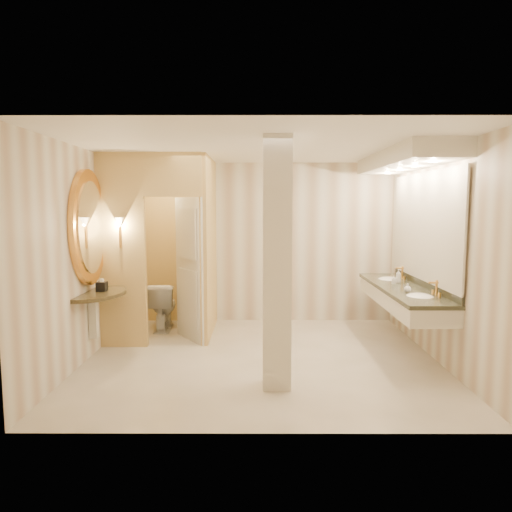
% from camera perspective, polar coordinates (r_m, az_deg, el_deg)
% --- Properties ---
extents(floor, '(4.50, 4.50, 0.00)m').
position_cam_1_polar(floor, '(6.10, 0.63, -12.60)').
color(floor, beige).
rests_on(floor, ground).
extents(ceiling, '(4.50, 4.50, 0.00)m').
position_cam_1_polar(ceiling, '(5.82, 0.66, 13.43)').
color(ceiling, white).
rests_on(ceiling, wall_back).
extents(wall_back, '(4.50, 0.02, 2.70)m').
position_cam_1_polar(wall_back, '(7.80, 0.52, 1.66)').
color(wall_back, beige).
rests_on(wall_back, floor).
extents(wall_front, '(4.50, 0.02, 2.70)m').
position_cam_1_polar(wall_front, '(3.83, 0.90, -3.08)').
color(wall_front, beige).
rests_on(wall_front, floor).
extents(wall_left, '(0.02, 4.00, 2.70)m').
position_cam_1_polar(wall_left, '(6.21, -20.59, 0.10)').
color(wall_left, beige).
rests_on(wall_left, floor).
extents(wall_right, '(0.02, 4.00, 2.70)m').
position_cam_1_polar(wall_right, '(6.25, 21.75, 0.09)').
color(wall_right, beige).
rests_on(wall_right, floor).
extents(toilet_closet, '(1.50, 1.55, 2.70)m').
position_cam_1_polar(toilet_closet, '(6.85, -8.93, 1.25)').
color(toilet_closet, '#EEC77C').
rests_on(toilet_closet, floor).
extents(wall_sconce, '(0.14, 0.14, 0.42)m').
position_cam_1_polar(wall_sconce, '(6.49, -16.68, 3.86)').
color(wall_sconce, gold).
rests_on(wall_sconce, toilet_closet).
extents(vanity, '(0.75, 2.64, 2.09)m').
position_cam_1_polar(vanity, '(6.51, 18.34, 2.91)').
color(vanity, beige).
rests_on(vanity, floor).
extents(console_shelf, '(1.14, 1.14, 2.02)m').
position_cam_1_polar(console_shelf, '(6.25, -20.11, 0.17)').
color(console_shelf, black).
rests_on(console_shelf, floor).
extents(pillar, '(0.30, 0.30, 2.70)m').
position_cam_1_polar(pillar, '(4.88, 2.63, -1.07)').
color(pillar, beige).
rests_on(pillar, floor).
extents(tissue_box, '(0.13, 0.13, 0.12)m').
position_cam_1_polar(tissue_box, '(6.25, -18.71, -3.63)').
color(tissue_box, black).
rests_on(tissue_box, console_shelf).
extents(toilet, '(0.46, 0.76, 0.76)m').
position_cam_1_polar(toilet, '(7.51, -11.61, -6.14)').
color(toilet, white).
rests_on(toilet, floor).
extents(soap_bottle_a, '(0.06, 0.06, 0.12)m').
position_cam_1_polar(soap_bottle_a, '(6.75, 16.84, -2.87)').
color(soap_bottle_a, beige).
rests_on(soap_bottle_a, vanity).
extents(soap_bottle_b, '(0.12, 0.12, 0.11)m').
position_cam_1_polar(soap_bottle_b, '(6.16, 18.43, -3.79)').
color(soap_bottle_b, silver).
rests_on(soap_bottle_b, vanity).
extents(soap_bottle_c, '(0.10, 0.10, 0.20)m').
position_cam_1_polar(soap_bottle_c, '(6.85, 17.37, -2.41)').
color(soap_bottle_c, '#C6B28C').
rests_on(soap_bottle_c, vanity).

